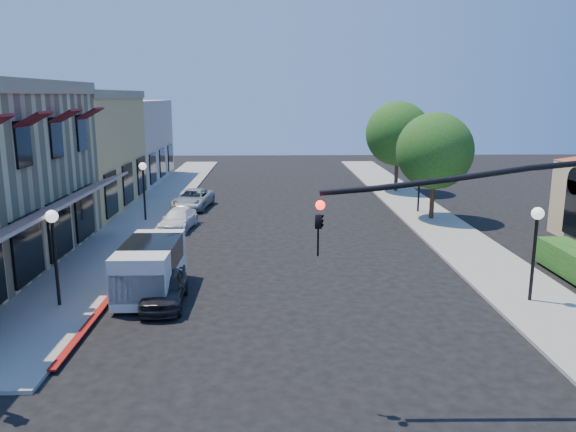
{
  "coord_description": "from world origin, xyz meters",
  "views": [
    {
      "loc": [
        -0.89,
        -11.12,
        7.43
      ],
      "look_at": [
        -0.24,
        11.3,
        2.6
      ],
      "focal_mm": 35.0,
      "sensor_mm": 36.0,
      "label": 1
    }
  ],
  "objects_px": {
    "lamppost_right_far": "(420,171)",
    "lamppost_left_near": "(53,234)",
    "lamppost_left_far": "(143,177)",
    "parked_car_d": "(193,199)",
    "street_tree_b": "(398,134)",
    "white_van": "(150,265)",
    "signal_mast_arm": "(558,240)",
    "street_tree_a": "(435,151)",
    "parked_car_a": "(164,288)",
    "parked_car_c": "(178,219)",
    "parked_car_b": "(153,253)",
    "lamppost_right_near": "(536,230)"
  },
  "relations": [
    {
      "from": "lamppost_right_far",
      "to": "lamppost_left_near",
      "type": "bearing_deg",
      "value": -136.74
    },
    {
      "from": "lamppost_left_far",
      "to": "parked_car_d",
      "type": "relative_size",
      "value": 0.78
    },
    {
      "from": "street_tree_b",
      "to": "white_van",
      "type": "xyz_separation_m",
      "value": [
        -14.3,
        -22.72,
        -3.38
      ]
    },
    {
      "from": "lamppost_left_far",
      "to": "signal_mast_arm",
      "type": "bearing_deg",
      "value": -55.0
    },
    {
      "from": "street_tree_a",
      "to": "parked_car_a",
      "type": "distance_m",
      "value": 19.69
    },
    {
      "from": "street_tree_a",
      "to": "parked_car_c",
      "type": "bearing_deg",
      "value": -172.41
    },
    {
      "from": "street_tree_a",
      "to": "parked_car_c",
      "type": "relative_size",
      "value": 1.66
    },
    {
      "from": "white_van",
      "to": "parked_car_b",
      "type": "height_order",
      "value": "white_van"
    },
    {
      "from": "parked_car_b",
      "to": "parked_car_a",
      "type": "bearing_deg",
      "value": -68.83
    },
    {
      "from": "lamppost_left_far",
      "to": "parked_car_d",
      "type": "height_order",
      "value": "lamppost_left_far"
    },
    {
      "from": "street_tree_a",
      "to": "parked_car_a",
      "type": "xyz_separation_m",
      "value": [
        -13.6,
        -13.78,
        -3.58
      ]
    },
    {
      "from": "lamppost_left_far",
      "to": "parked_car_a",
      "type": "bearing_deg",
      "value": -74.97
    },
    {
      "from": "lamppost_right_far",
      "to": "parked_car_c",
      "type": "relative_size",
      "value": 0.91
    },
    {
      "from": "signal_mast_arm",
      "to": "street_tree_a",
      "type": "bearing_deg",
      "value": 81.83
    },
    {
      "from": "parked_car_a",
      "to": "parked_car_d",
      "type": "xyz_separation_m",
      "value": [
        -1.4,
        17.78,
        0.02
      ]
    },
    {
      "from": "lamppost_left_far",
      "to": "parked_car_b",
      "type": "relative_size",
      "value": 1.03
    },
    {
      "from": "street_tree_b",
      "to": "lamppost_right_near",
      "type": "distance_m",
      "value": 24.07
    },
    {
      "from": "lamppost_right_far",
      "to": "street_tree_b",
      "type": "bearing_deg",
      "value": 87.85
    },
    {
      "from": "street_tree_b",
      "to": "lamppost_left_near",
      "type": "xyz_separation_m",
      "value": [
        -17.3,
        -24.0,
        -1.81
      ]
    },
    {
      "from": "signal_mast_arm",
      "to": "white_van",
      "type": "relative_size",
      "value": 1.76
    },
    {
      "from": "signal_mast_arm",
      "to": "parked_car_b",
      "type": "relative_size",
      "value": 2.31
    },
    {
      "from": "lamppost_left_far",
      "to": "parked_car_c",
      "type": "height_order",
      "value": "lamppost_left_far"
    },
    {
      "from": "street_tree_a",
      "to": "lamppost_left_far",
      "type": "height_order",
      "value": "street_tree_a"
    },
    {
      "from": "lamppost_left_far",
      "to": "white_van",
      "type": "height_order",
      "value": "lamppost_left_far"
    },
    {
      "from": "lamppost_left_far",
      "to": "parked_car_a",
      "type": "distance_m",
      "value": 14.43
    },
    {
      "from": "lamppost_left_far",
      "to": "parked_car_c",
      "type": "distance_m",
      "value": 3.74
    },
    {
      "from": "lamppost_right_far",
      "to": "parked_car_b",
      "type": "bearing_deg",
      "value": -143.24
    },
    {
      "from": "lamppost_left_far",
      "to": "parked_car_b",
      "type": "distance_m",
      "value": 9.52
    },
    {
      "from": "lamppost_left_near",
      "to": "street_tree_a",
      "type": "bearing_deg",
      "value": 38.98
    },
    {
      "from": "parked_car_b",
      "to": "signal_mast_arm",
      "type": "bearing_deg",
      "value": -38.8
    },
    {
      "from": "street_tree_b",
      "to": "parked_car_a",
      "type": "height_order",
      "value": "street_tree_b"
    },
    {
      "from": "street_tree_b",
      "to": "lamppost_right_far",
      "type": "bearing_deg",
      "value": -92.15
    },
    {
      "from": "parked_car_a",
      "to": "parked_car_c",
      "type": "relative_size",
      "value": 0.93
    },
    {
      "from": "lamppost_right_near",
      "to": "parked_car_d",
      "type": "height_order",
      "value": "lamppost_right_near"
    },
    {
      "from": "lamppost_right_near",
      "to": "parked_car_a",
      "type": "xyz_separation_m",
      "value": [
        -13.3,
        0.22,
        -2.12
      ]
    },
    {
      "from": "street_tree_a",
      "to": "signal_mast_arm",
      "type": "height_order",
      "value": "street_tree_a"
    },
    {
      "from": "street_tree_b",
      "to": "lamppost_right_near",
      "type": "xyz_separation_m",
      "value": [
        -0.3,
        -24.0,
        -1.81
      ]
    },
    {
      "from": "white_van",
      "to": "parked_car_d",
      "type": "distance_m",
      "value": 16.74
    },
    {
      "from": "lamppost_left_near",
      "to": "parked_car_b",
      "type": "height_order",
      "value": "lamppost_left_near"
    },
    {
      "from": "signal_mast_arm",
      "to": "parked_car_c",
      "type": "bearing_deg",
      "value": 123.09
    },
    {
      "from": "lamppost_left_near",
      "to": "lamppost_right_near",
      "type": "bearing_deg",
      "value": 0.0
    },
    {
      "from": "street_tree_a",
      "to": "parked_car_d",
      "type": "height_order",
      "value": "street_tree_a"
    },
    {
      "from": "street_tree_a",
      "to": "white_van",
      "type": "height_order",
      "value": "street_tree_a"
    },
    {
      "from": "lamppost_left_near",
      "to": "parked_car_c",
      "type": "relative_size",
      "value": 0.91
    },
    {
      "from": "lamppost_left_near",
      "to": "lamppost_left_far",
      "type": "relative_size",
      "value": 1.0
    },
    {
      "from": "street_tree_a",
      "to": "signal_mast_arm",
      "type": "distance_m",
      "value": 20.71
    },
    {
      "from": "street_tree_b",
      "to": "lamppost_left_far",
      "type": "xyz_separation_m",
      "value": [
        -17.3,
        -10.0,
        -1.81
      ]
    },
    {
      "from": "parked_car_a",
      "to": "parked_car_d",
      "type": "height_order",
      "value": "parked_car_d"
    },
    {
      "from": "lamppost_left_near",
      "to": "lamppost_right_far",
      "type": "bearing_deg",
      "value": 43.26
    },
    {
      "from": "parked_car_b",
      "to": "lamppost_right_far",
      "type": "bearing_deg",
      "value": 41.66
    }
  ]
}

